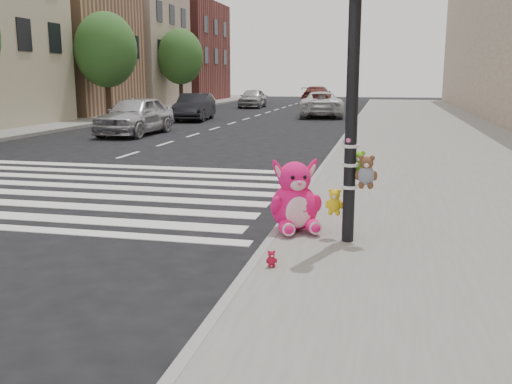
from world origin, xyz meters
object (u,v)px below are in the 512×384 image
(signal_pole, at_px, (353,121))
(car_dark_far, at_px, (195,107))
(car_white_near, at_px, (321,104))
(red_teddy, at_px, (271,259))
(car_silver_far, at_px, (135,115))
(pink_bunny, at_px, (295,201))

(signal_pole, height_order, car_dark_far, signal_pole)
(signal_pole, height_order, car_white_near, signal_pole)
(red_teddy, distance_m, car_white_near, 27.23)
(signal_pole, distance_m, car_dark_far, 23.71)
(signal_pole, distance_m, car_silver_far, 16.81)
(red_teddy, xyz_separation_m, car_silver_far, (-8.63, 15.18, 0.54))
(red_teddy, height_order, car_white_near, car_white_near)
(pink_bunny, relative_size, car_white_near, 0.21)
(red_teddy, relative_size, car_white_near, 0.04)
(signal_pole, xyz_separation_m, car_dark_far, (-9.59, 21.66, -1.06))
(red_teddy, bearing_deg, car_silver_far, 94.70)
(signal_pole, distance_m, car_white_near, 26.03)
(car_silver_far, distance_m, car_white_near, 13.44)
(pink_bunny, bearing_deg, car_white_near, 70.97)
(car_white_near, bearing_deg, pink_bunny, 88.56)
(pink_bunny, height_order, car_silver_far, car_silver_far)
(car_silver_far, height_order, car_white_near, car_silver_far)
(car_silver_far, bearing_deg, red_teddy, -59.39)
(car_dark_far, bearing_deg, pink_bunny, -74.10)
(car_silver_far, height_order, car_dark_far, car_silver_far)
(signal_pole, xyz_separation_m, car_silver_far, (-9.45, 13.87, -0.99))
(car_dark_far, bearing_deg, red_teddy, -75.61)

